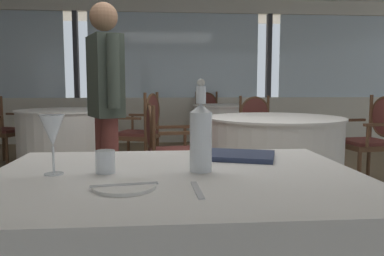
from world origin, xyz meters
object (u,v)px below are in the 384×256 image
at_px(dining_chair_1_0, 373,134).
at_px(menu_book, 235,155).
at_px(dining_chair_2_0, 208,113).
at_px(dining_chair_0_0, 143,126).
at_px(side_plate, 124,187).
at_px(water_tumbler, 105,162).
at_px(wine_glass, 52,132).
at_px(water_bottle, 201,135).
at_px(dining_chair_1_1, 164,145).
at_px(diner_person_0, 106,99).
at_px(dining_chair_2_1, 251,124).

bearing_deg(dining_chair_1_0, menu_book, 42.44).
bearing_deg(dining_chair_2_0, dining_chair_0_0, -34.88).
height_order(side_plate, water_tumbler, water_tumbler).
bearing_deg(wine_glass, menu_book, 20.35).
relative_size(water_bottle, dining_chair_1_1, 0.36).
bearing_deg(dining_chair_2_0, wine_glass, -22.52).
xyz_separation_m(dining_chair_2_0, diner_person_0, (-1.31, -4.05, 0.40)).
distance_m(water_tumbler, dining_chair_0_0, 3.34).
relative_size(water_tumbler, diner_person_0, 0.05).
xyz_separation_m(side_plate, water_bottle, (0.25, 0.21, 0.12)).
distance_m(dining_chair_0_0, dining_chair_1_1, 1.17).
distance_m(wine_glass, dining_chair_1_0, 3.57).
bearing_deg(dining_chair_1_1, menu_book, -88.84).
bearing_deg(dining_chair_1_0, dining_chair_2_0, -75.02).
bearing_deg(dining_chair_0_0, water_tumbler, 110.03).
height_order(water_bottle, diner_person_0, diner_person_0).
xyz_separation_m(dining_chair_0_0, diner_person_0, (-0.21, -1.65, 0.39)).
bearing_deg(menu_book, water_tumbler, -135.67).
bearing_deg(side_plate, diner_person_0, 99.44).
bearing_deg(water_bottle, menu_book, 54.90).
distance_m(dining_chair_0_0, dining_chair_2_0, 2.63).
bearing_deg(water_tumbler, dining_chair_2_1, 69.47).
bearing_deg(dining_chair_2_1, wine_glass, 147.07).
xyz_separation_m(side_plate, dining_chair_0_0, (-0.10, 3.54, -0.19)).
bearing_deg(dining_chair_1_0, dining_chair_0_0, -26.95).
xyz_separation_m(water_bottle, dining_chair_0_0, (-0.35, 3.33, -0.31)).
xyz_separation_m(water_bottle, dining_chair_2_0, (0.75, 5.72, -0.33)).
bearing_deg(wine_glass, dining_chair_1_1, 79.85).
distance_m(dining_chair_0_0, dining_chair_2_1, 1.52).
xyz_separation_m(water_tumbler, menu_book, (0.50, 0.24, -0.03)).
relative_size(menu_book, dining_chair_1_1, 0.36).
xyz_separation_m(water_bottle, dining_chair_2_1, (1.09, 3.80, -0.35)).
xyz_separation_m(water_tumbler, dining_chair_2_1, (1.42, 3.80, -0.26)).
xyz_separation_m(dining_chair_0_0, dining_chair_1_0, (2.41, -0.88, -0.01)).
xyz_separation_m(water_bottle, dining_chair_1_0, (2.06, 2.45, -0.32)).
xyz_separation_m(water_tumbler, dining_chair_1_0, (2.39, 2.45, -0.23)).
bearing_deg(diner_person_0, dining_chair_1_0, -6.99).
distance_m(water_bottle, diner_person_0, 1.77).
xyz_separation_m(water_bottle, diner_person_0, (-0.56, 1.68, 0.07)).
bearing_deg(dining_chair_1_0, water_tumbler, 38.73).
bearing_deg(water_bottle, dining_chair_2_1, 73.94).
xyz_separation_m(water_bottle, dining_chair_1_1, (-0.11, 2.19, -0.37)).
relative_size(side_plate, wine_glass, 0.91).
relative_size(wine_glass, dining_chair_2_1, 0.22).
distance_m(wine_glass, menu_book, 0.73).
relative_size(menu_book, dining_chair_0_0, 0.32).
bearing_deg(diner_person_0, wine_glass, -111.44).
bearing_deg(water_tumbler, dining_chair_0_0, 90.34).
xyz_separation_m(side_plate, dining_chair_2_1, (1.34, 4.01, -0.22)).
bearing_deg(water_tumbler, wine_glass, -177.14).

